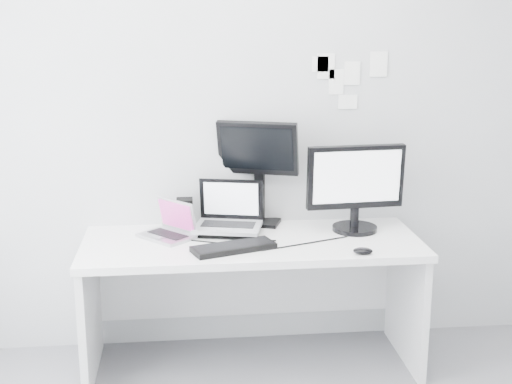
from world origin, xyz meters
TOP-DOWN VIEW (x-y plane):
  - back_wall at (0.00, 1.60)m, footprint 3.60×0.00m
  - desk at (0.00, 1.25)m, footprint 1.80×0.70m
  - macbook at (-0.46, 1.34)m, footprint 0.35×0.35m
  - speaker at (-0.35, 1.48)m, footprint 0.09×0.09m
  - dell_laptop at (-0.12, 1.38)m, footprint 0.41×0.35m
  - rear_monitor at (0.07, 1.55)m, footprint 0.48×0.30m
  - samsung_monitor at (0.59, 1.37)m, footprint 0.56×0.29m
  - keyboard at (-0.11, 1.10)m, footprint 0.45×0.28m
  - mouse at (0.53, 0.97)m, footprint 0.11×0.08m
  - wall_note_0 at (0.45, 1.59)m, footprint 0.10×0.00m
  - wall_note_1 at (0.60, 1.59)m, footprint 0.09×0.00m
  - wall_note_2 at (0.75, 1.59)m, footprint 0.10×0.00m
  - wall_note_3 at (0.58, 1.59)m, footprint 0.11×0.00m
  - wall_note_4 at (0.51, 1.59)m, footprint 0.08×0.00m
  - wall_note_5 at (0.42, 1.59)m, footprint 0.09×0.00m

SIDE VIEW (x-z plane):
  - desk at x=0.00m, z-range 0.00..0.73m
  - keyboard at x=-0.11m, z-range 0.73..0.76m
  - mouse at x=0.53m, z-range 0.73..0.76m
  - speaker at x=-0.35m, z-range 0.73..0.91m
  - macbook at x=-0.46m, z-range 0.73..0.94m
  - dell_laptop at x=-0.12m, z-range 0.73..1.03m
  - samsung_monitor at x=0.59m, z-range 0.73..1.23m
  - rear_monitor at x=0.07m, z-range 0.73..1.35m
  - back_wall at x=0.00m, z-range -0.45..3.15m
  - wall_note_3 at x=0.58m, z-range 1.38..1.46m
  - wall_note_4 at x=0.51m, z-range 1.46..1.60m
  - wall_note_1 at x=0.60m, z-range 1.52..1.65m
  - wall_note_0 at x=0.45m, z-range 1.55..1.69m
  - wall_note_2 at x=0.75m, z-range 1.56..1.70m
  - wall_note_5 at x=0.42m, z-range 1.59..1.68m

